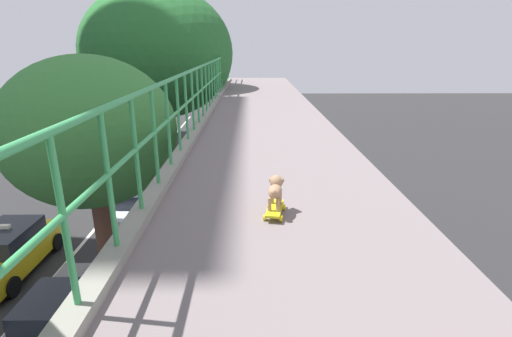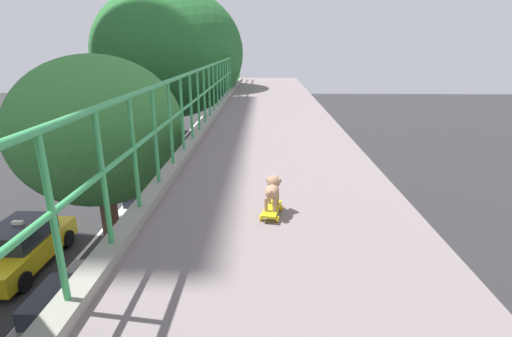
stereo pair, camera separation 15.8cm
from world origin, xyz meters
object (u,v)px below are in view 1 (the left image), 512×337
Objects in this scene: car_grey_fifth at (62,315)px; car_yellow_cab_sixth at (8,251)px; car_white_seventh at (139,204)px; toy_skateboard at (275,209)px; city_bus at (134,123)px; small_dog at (276,188)px.

car_yellow_cab_sixth is (-3.28, 3.09, 0.08)m from car_grey_fifth.
car_grey_fifth is 7.02m from car_white_seventh.
toy_skateboard is at bearing -66.25° from car_white_seventh.
toy_skateboard is (8.49, -7.87, 5.07)m from car_yellow_cab_sixth.
city_bus is at bearing 91.44° from car_yellow_cab_sixth.
small_dog reaches higher than car_yellow_cab_sixth.
city_bus reaches higher than car_white_seventh.
car_yellow_cab_sixth is at bearing 137.34° from small_dog.
car_white_seventh is at bearing -73.26° from city_bus.
car_yellow_cab_sixth is 12.71m from small_dog.
small_dog is at bearing -69.71° from city_bus.
city_bus is 26.33× the size of toy_skateboard.
car_white_seventh is at bearing 49.94° from car_yellow_cab_sixth.
car_white_seventh is 13.90m from small_dog.
car_yellow_cab_sixth is 9.69× the size of toy_skateboard.
small_dog reaches higher than toy_skateboard.
city_bus is at bearing 100.77° from car_grey_fifth.
city_bus reaches higher than car_yellow_cab_sixth.
small_dog reaches higher than car_grey_fifth.
car_yellow_cab_sixth is 0.37× the size of city_bus.
small_dog is at bearing -66.15° from car_white_seventh.
small_dog is at bearing 80.48° from toy_skateboard.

